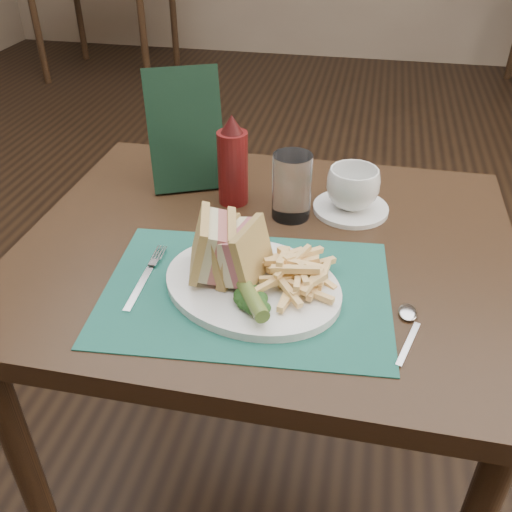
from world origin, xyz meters
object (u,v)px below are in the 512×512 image
at_px(ketchup_bottle, 233,160).
at_px(sandwich_half_a, 200,246).
at_px(saucer, 351,208).
at_px(plate, 252,285).
at_px(table_main, 265,384).
at_px(check_presenter, 185,130).
at_px(table_bg_left, 108,21).
at_px(placemat, 247,291).
at_px(drinking_glass, 292,186).
at_px(sandwich_half_b, 229,249).
at_px(coffee_cup, 353,188).

bearing_deg(ketchup_bottle, sandwich_half_a, -87.56).
bearing_deg(saucer, plate, -115.48).
xyz_separation_m(table_main, plate, (0.00, -0.14, 0.38)).
xyz_separation_m(saucer, check_presenter, (-0.35, 0.05, 0.12)).
bearing_deg(table_main, table_bg_left, 119.07).
xyz_separation_m(placemat, saucer, (0.15, 0.30, 0.00)).
bearing_deg(plate, saucer, 85.26).
bearing_deg(plate, table_main, 112.09).
distance_m(table_bg_left, check_presenter, 3.44).
bearing_deg(drinking_glass, sandwich_half_b, -105.40).
bearing_deg(check_presenter, ketchup_bottle, -51.38).
bearing_deg(ketchup_bottle, check_presenter, 152.66).
bearing_deg(sandwich_half_a, placemat, -23.93).
xyz_separation_m(plate, saucer, (0.14, 0.29, -0.00)).
distance_m(table_main, table_bg_left, 3.67).
distance_m(sandwich_half_a, coffee_cup, 0.36).
distance_m(table_main, drinking_glass, 0.45).
distance_m(sandwich_half_a, drinking_glass, 0.27).
relative_size(saucer, check_presenter, 0.60).
bearing_deg(table_bg_left, saucer, -57.81).
xyz_separation_m(table_main, ketchup_bottle, (-0.10, 0.14, 0.47)).
distance_m(sandwich_half_b, drinking_glass, 0.24).
height_order(placemat, ketchup_bottle, ketchup_bottle).
bearing_deg(ketchup_bottle, drinking_glass, -15.40).
xyz_separation_m(saucer, ketchup_bottle, (-0.24, -0.01, 0.09)).
relative_size(table_bg_left, drinking_glass, 6.92).
xyz_separation_m(plate, check_presenter, (-0.21, 0.34, 0.11)).
bearing_deg(saucer, drinking_glass, -158.89).
xyz_separation_m(plate, sandwich_half_a, (-0.09, 0.01, 0.06)).
height_order(sandwich_half_a, ketchup_bottle, ketchup_bottle).
relative_size(sandwich_half_b, saucer, 0.66).
bearing_deg(placemat, sandwich_half_b, 149.70).
bearing_deg(sandwich_half_b, drinking_glass, 87.80).
height_order(table_main, coffee_cup, coffee_cup).
xyz_separation_m(table_main, sandwich_half_a, (-0.08, -0.14, 0.44)).
xyz_separation_m(table_main, check_presenter, (-0.21, 0.20, 0.50)).
bearing_deg(sandwich_half_b, sandwich_half_a, -160.46).
bearing_deg(table_main, saucer, 46.35).
distance_m(sandwich_half_b, check_presenter, 0.38).
relative_size(placemat, sandwich_half_b, 4.69).
xyz_separation_m(sandwich_half_b, ketchup_bottle, (-0.06, 0.27, 0.03)).
height_order(table_bg_left, drinking_glass, drinking_glass).
xyz_separation_m(sandwich_half_b, drinking_glass, (0.06, 0.24, -0.00)).
bearing_deg(placemat, saucer, 63.71).
bearing_deg(sandwich_half_a, table_bg_left, 102.65).
bearing_deg(sandwich_half_b, plate, -3.88).
height_order(saucer, ketchup_bottle, ketchup_bottle).
bearing_deg(plate, sandwich_half_b, -176.34).
height_order(table_main, drinking_glass, drinking_glass).
bearing_deg(sandwich_half_a, table_main, 43.85).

